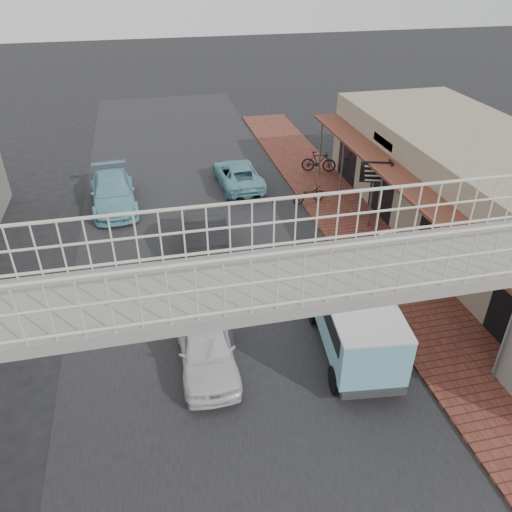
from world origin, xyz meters
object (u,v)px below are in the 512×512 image
angkot_curb (238,174)px  motorcycle_far (319,162)px  street_clock (387,244)px  dark_sedan (207,242)px  angkot_far (113,192)px  angkot_van (356,318)px  motorcycle_near (309,194)px  white_hatchback (206,345)px  arrow_sign (393,173)px

angkot_curb → motorcycle_far: size_ratio=2.37×
angkot_curb → street_clock: 11.12m
dark_sedan → angkot_curb: size_ratio=1.06×
angkot_far → motorcycle_far: size_ratio=2.64×
angkot_curb → angkot_van: 12.85m
angkot_far → motorcycle_near: size_ratio=2.95×
angkot_curb → angkot_van: angkot_van is taller
white_hatchback → arrow_sign: arrow_sign is taller
angkot_van → arrow_sign: 8.27m
angkot_van → motorcycle_far: (3.51, 13.42, -0.68)m
white_hatchback → angkot_curb: size_ratio=0.91×
dark_sedan → street_clock: (5.30, -4.04, 1.57)m
angkot_van → motorcycle_far: bearing=82.2°
dark_sedan → motorcycle_far: dark_sedan is taller
angkot_far → angkot_curb: bearing=5.0°
motorcycle_far → arrow_sign: 6.81m
arrow_sign → angkot_curb: bearing=149.6°
motorcycle_far → arrow_sign: (0.83, -6.49, 1.90)m
angkot_van → motorcycle_near: size_ratio=2.73×
angkot_van → motorcycle_near: bearing=86.5°
dark_sedan → angkot_van: angkot_van is taller
angkot_van → motorcycle_near: 10.09m
angkot_curb → arrow_sign: arrow_sign is taller
dark_sedan → angkot_far: (-3.58, 5.59, -0.05)m
angkot_van → dark_sedan: bearing=126.2°
white_hatchback → arrow_sign: size_ratio=1.29×
angkot_curb → angkot_far: (-6.08, -1.00, 0.10)m
angkot_curb → angkot_far: 6.16m
motorcycle_far → dark_sedan: bearing=155.2°
white_hatchback → angkot_curb: white_hatchback is taller
white_hatchback → motorcycle_far: (7.81, 12.86, -0.02)m
white_hatchback → street_clock: (6.12, 1.60, 1.65)m
motorcycle_far → arrow_sign: bearing=-153.4°
motorcycle_far → street_clock: 11.51m
angkot_curb → angkot_far: size_ratio=0.90×
motorcycle_near → street_clock: bearing=169.7°
dark_sedan → arrow_sign: size_ratio=1.50×
angkot_van → angkot_far: bearing=127.8°
dark_sedan → arrow_sign: (7.82, 0.73, 1.80)m
white_hatchback → angkot_curb: 12.67m
motorcycle_near → street_clock: (0.00, -7.73, 1.79)m
dark_sedan → angkot_van: bearing=-54.6°
white_hatchback → angkot_van: 4.38m
dark_sedan → angkot_far: dark_sedan is taller
angkot_far → arrow_sign: 12.52m
angkot_curb → motorcycle_far: bearing=-174.5°
angkot_far → arrow_sign: (11.39, -4.86, 1.85)m
street_clock → arrow_sign: (2.52, 4.77, 0.23)m
dark_sedan → street_clock: 6.85m
angkot_far → street_clock: size_ratio=1.80×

